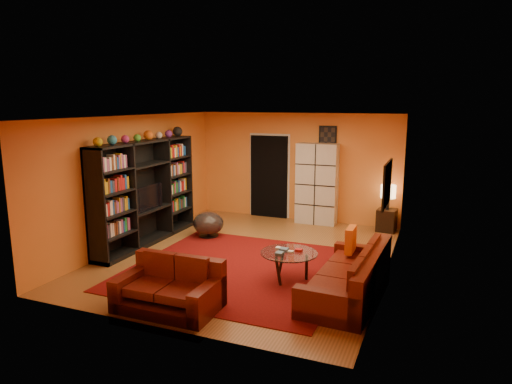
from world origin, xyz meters
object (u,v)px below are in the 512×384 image
at_px(coffee_table, 289,255).
at_px(entertainment_unit, 146,193).
at_px(loveseat, 171,288).
at_px(bowl_chair, 208,224).
at_px(side_table, 387,220).
at_px(table_lamp, 388,192).
at_px(storage_cabinet, 317,184).
at_px(sofa, 353,277).
at_px(tv, 145,197).

bearing_deg(coffee_table, entertainment_unit, 165.67).
bearing_deg(loveseat, bowl_chair, 18.68).
relative_size(entertainment_unit, side_table, 6.00).
bearing_deg(side_table, table_lamp, 0.00).
relative_size(loveseat, side_table, 2.84).
height_order(storage_cabinet, bowl_chair, storage_cabinet).
distance_m(storage_cabinet, side_table, 1.79).
distance_m(loveseat, table_lamp, 5.69).
distance_m(storage_cabinet, bowl_chair, 2.80).
height_order(sofa, side_table, sofa).
bearing_deg(sofa, loveseat, -146.76).
bearing_deg(tv, storage_cabinet, -43.96).
bearing_deg(coffee_table, sofa, -11.31).
bearing_deg(table_lamp, coffee_table, -107.90).
relative_size(entertainment_unit, sofa, 1.30).
bearing_deg(tv, table_lamp, -57.73).
relative_size(entertainment_unit, bowl_chair, 4.57).
bearing_deg(table_lamp, bowl_chair, -151.72).
xyz_separation_m(loveseat, side_table, (2.38, 5.13, -0.04)).
height_order(bowl_chair, table_lamp, table_lamp).
xyz_separation_m(tv, side_table, (4.44, 2.80, -0.72)).
distance_m(tv, side_table, 5.30).
height_order(storage_cabinet, side_table, storage_cabinet).
xyz_separation_m(loveseat, bowl_chair, (-1.12, 3.24, 0.00)).
bearing_deg(coffee_table, table_lamp, 72.10).
xyz_separation_m(coffee_table, side_table, (1.15, 3.56, -0.17)).
relative_size(tv, coffee_table, 0.93).
bearing_deg(entertainment_unit, table_lamp, 31.09).
relative_size(storage_cabinet, bowl_chair, 2.91).
distance_m(tv, table_lamp, 5.25).
bearing_deg(entertainment_unit, storage_cabinet, 44.56).
relative_size(storage_cabinet, table_lamp, 3.46).
bearing_deg(storage_cabinet, sofa, -68.42).
height_order(loveseat, side_table, loveseat).
distance_m(loveseat, storage_cabinet, 5.31).
xyz_separation_m(entertainment_unit, sofa, (4.41, -1.07, -0.77)).
bearing_deg(table_lamp, tv, -147.73).
bearing_deg(storage_cabinet, coffee_table, -82.81).
bearing_deg(storage_cabinet, bowl_chair, -133.76).
height_order(sofa, storage_cabinet, storage_cabinet).
height_order(sofa, loveseat, same).
xyz_separation_m(entertainment_unit, loveseat, (2.11, -2.42, -0.76)).
bearing_deg(loveseat, table_lamp, -25.37).
xyz_separation_m(tv, storage_cabinet, (2.79, 2.90, -0.02)).
height_order(tv, bowl_chair, tv).
xyz_separation_m(storage_cabinet, side_table, (1.64, -0.09, -0.70)).
xyz_separation_m(tv, bowl_chair, (0.93, 0.92, -0.68)).
distance_m(loveseat, coffee_table, 2.00).
xyz_separation_m(sofa, loveseat, (-2.31, -1.35, 0.00)).
bearing_deg(storage_cabinet, tv, -134.49).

